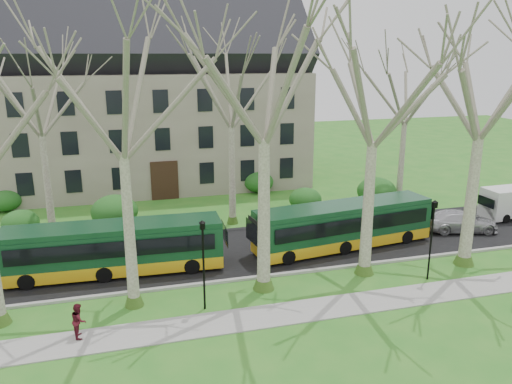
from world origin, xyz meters
TOP-DOWN VIEW (x-y plane):
  - ground at (0.00, 0.00)m, footprint 120.00×120.00m
  - sidewalk at (0.00, -2.50)m, footprint 70.00×2.00m
  - road at (0.00, 5.50)m, footprint 80.00×8.00m
  - curb at (0.00, 1.50)m, footprint 80.00×0.25m
  - building at (-6.00, 24.00)m, footprint 26.50×12.20m
  - tree_row_verge at (0.00, 0.30)m, footprint 49.00×7.00m
  - tree_row_far at (-1.33, 11.00)m, footprint 33.00×7.00m
  - lamp_row at (-0.00, -1.00)m, footprint 36.22×0.22m
  - hedges at (-4.67, 14.00)m, footprint 30.60×8.60m
  - bus_lead at (-9.98, 4.17)m, footprint 11.54×2.84m
  - bus_follow at (3.56, 4.33)m, footprint 11.60×3.83m
  - sedan at (12.35, 4.80)m, footprint 5.16×3.05m
  - pedestrian_b at (-11.51, -2.04)m, footprint 0.61×0.77m

SIDE VIEW (x-z plane):
  - ground at x=0.00m, z-range 0.00..0.00m
  - sidewalk at x=0.00m, z-range 0.00..0.06m
  - road at x=0.00m, z-range 0.00..0.06m
  - curb at x=0.00m, z-range 0.00..0.14m
  - sedan at x=12.35m, z-range 0.06..1.46m
  - pedestrian_b at x=-11.51m, z-range 0.06..1.57m
  - hedges at x=-4.67m, z-range 0.00..2.00m
  - bus_follow at x=3.56m, z-range 0.06..2.91m
  - bus_lead at x=-9.98m, z-range 0.06..2.92m
  - lamp_row at x=0.00m, z-range 0.42..4.72m
  - tree_row_far at x=-1.33m, z-range 0.00..12.00m
  - tree_row_verge at x=0.00m, z-range 0.00..14.00m
  - building at x=-6.00m, z-range 0.07..16.07m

